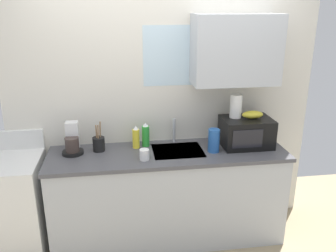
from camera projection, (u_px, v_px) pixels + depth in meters
name	position (u px, v px, depth m)	size (l,w,h in m)	color
kitchen_wall_assembly	(175.00, 96.00, 3.43)	(2.94, 0.42, 2.50)	silver
counter_unit	(168.00, 195.00, 3.41)	(2.17, 0.63, 0.90)	#B2B7BC
sink_faucet	(174.00, 130.00, 3.47)	(0.03, 0.03, 0.24)	#B2B5BA
stove_range	(10.00, 206.00, 3.22)	(0.60, 0.60, 1.08)	white
microwave	(246.00, 132.00, 3.37)	(0.46, 0.35, 0.27)	black
banana_bunch	(253.00, 115.00, 3.32)	(0.20, 0.11, 0.07)	gold
paper_towel_roll	(236.00, 106.00, 3.33)	(0.11, 0.11, 0.22)	white
coffee_maker	(72.00, 142.00, 3.22)	(0.19, 0.21, 0.28)	black
dish_soap_bottle_green	(146.00, 135.00, 3.37)	(0.07, 0.07, 0.23)	green
dish_soap_bottle_yellow	(136.00, 138.00, 3.33)	(0.07, 0.07, 0.22)	yellow
cereal_canister	(214.00, 141.00, 3.24)	(0.10, 0.10, 0.21)	#2659A5
mug_white	(144.00, 155.00, 3.09)	(0.08, 0.08, 0.10)	white
utensil_crock	(99.00, 144.00, 3.27)	(0.11, 0.11, 0.28)	black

